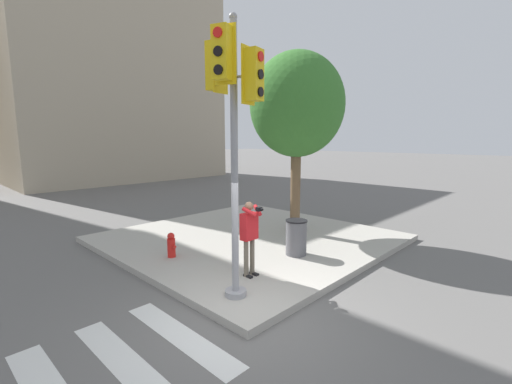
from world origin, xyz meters
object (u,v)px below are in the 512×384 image
Objects in this scene: street_tree at (297,106)px; trash_bin at (296,237)px; traffic_signal_pole at (232,109)px; person_photographer at (250,232)px; fire_hydrant at (171,245)px.

trash_bin is at bearing -141.65° from street_tree.
traffic_signal_pole reaches higher than person_photographer.
traffic_signal_pole is 5.55× the size of trash_bin.
person_photographer is 2.59× the size of fire_hydrant.
person_photographer is at bearing -76.86° from fire_hydrant.
fire_hydrant is (-4.34, 0.85, -3.90)m from street_tree.
traffic_signal_pole is at bearing -151.09° from person_photographer.
street_tree reaches higher than fire_hydrant.
trash_bin is at bearing -42.75° from fire_hydrant.
street_tree is 4.42m from trash_bin.
street_tree is at bearing -11.01° from fire_hydrant.
traffic_signal_pole reaches higher than fire_hydrant.
trash_bin is (2.95, 0.68, -3.22)m from traffic_signal_pole.
street_tree reaches higher than traffic_signal_pole.
traffic_signal_pole is 2.90m from person_photographer.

